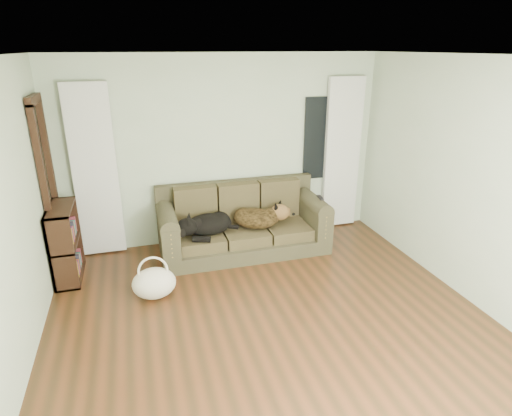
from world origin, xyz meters
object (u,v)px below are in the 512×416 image
object	(u,v)px
dog_black_lab	(206,225)
tote_bag	(154,285)
bookshelf	(65,240)
sofa	(243,220)
dog_shepherd	(258,217)

from	to	relation	value
dog_black_lab	tote_bag	world-z (taller)	dog_black_lab
dog_black_lab	bookshelf	bearing A→B (deg)	174.91
tote_bag	bookshelf	bearing A→B (deg)	141.72
sofa	dog_black_lab	xyz separation A→B (m)	(-0.52, -0.09, 0.03)
dog_shepherd	tote_bag	bearing A→B (deg)	56.55
dog_black_lab	dog_shepherd	bearing A→B (deg)	-2.75
tote_bag	bookshelf	xyz separation A→B (m)	(-0.97, 0.76, 0.34)
dog_black_lab	bookshelf	size ratio (longest dim) A/B	0.68
sofa	dog_black_lab	bearing A→B (deg)	-170.14
sofa	bookshelf	distance (m)	2.24
dog_black_lab	dog_shepherd	size ratio (longest dim) A/B	0.98
dog_shepherd	bookshelf	world-z (taller)	bookshelf
dog_shepherd	tote_bag	xyz separation A→B (m)	(-1.47, -0.83, -0.33)
dog_shepherd	bookshelf	bearing A→B (deg)	28.56
sofa	tote_bag	world-z (taller)	sofa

